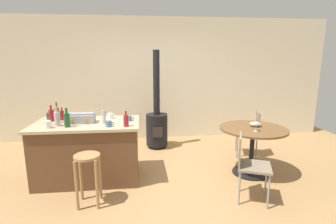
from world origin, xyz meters
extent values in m
plane|color=#A37A4C|center=(0.00, 0.00, 0.00)|extent=(8.80, 8.80, 0.00)
cube|color=beige|center=(0.00, 2.29, 1.35)|extent=(8.00, 0.10, 2.70)
cube|color=brown|center=(-1.10, 0.27, 0.42)|extent=(1.47, 0.80, 0.84)
cube|color=tan|center=(-1.10, 0.27, 0.86)|extent=(1.53, 0.86, 0.04)
cylinder|color=#A37A4C|center=(-0.85, -0.34, 0.31)|extent=(0.04, 0.04, 0.63)
cylinder|color=#A37A4C|center=(-1.08, -0.34, 0.31)|extent=(0.04, 0.04, 0.63)
cylinder|color=#A37A4C|center=(-1.08, -0.58, 0.31)|extent=(0.04, 0.04, 0.63)
cylinder|color=#A37A4C|center=(-0.85, -0.58, 0.31)|extent=(0.04, 0.04, 0.63)
cylinder|color=#A37A4C|center=(-0.97, -0.46, 0.64)|extent=(0.32, 0.32, 0.03)
cylinder|color=black|center=(1.43, 0.17, 0.01)|extent=(0.56, 0.56, 0.02)
cylinder|color=black|center=(1.43, 0.17, 0.36)|extent=(0.07, 0.07, 0.72)
cylinder|color=brown|center=(1.43, 0.17, 0.74)|extent=(1.03, 1.03, 0.03)
cube|color=#7F705B|center=(1.68, 0.95, 0.45)|extent=(0.50, 0.50, 0.03)
cube|color=#7F705B|center=(1.86, 0.90, 0.65)|extent=(0.13, 0.35, 0.40)
cylinder|color=gray|center=(1.79, 0.74, 0.22)|extent=(0.02, 0.02, 0.44)
cylinder|color=gray|center=(1.89, 1.06, 0.22)|extent=(0.02, 0.02, 0.44)
cylinder|color=gray|center=(1.56, 1.17, 0.22)|extent=(0.02, 0.02, 0.44)
cylinder|color=gray|center=(1.46, 0.84, 0.22)|extent=(0.02, 0.02, 0.44)
cube|color=#7F705B|center=(1.12, -0.59, 0.46)|extent=(0.52, 0.52, 0.03)
cube|color=#7F705B|center=(0.94, -0.52, 0.66)|extent=(0.16, 0.34, 0.40)
cylinder|color=gray|center=(1.03, -0.37, 0.22)|extent=(0.02, 0.02, 0.45)
cylinder|color=gray|center=(0.90, -0.68, 0.22)|extent=(0.02, 0.02, 0.45)
cylinder|color=gray|center=(1.21, -0.81, 0.22)|extent=(0.02, 0.02, 0.45)
cylinder|color=gray|center=(1.34, -0.50, 0.22)|extent=(0.02, 0.02, 0.45)
cylinder|color=black|center=(0.02, 1.57, 0.03)|extent=(0.37, 0.37, 0.06)
cylinder|color=black|center=(0.02, 1.57, 0.38)|extent=(0.44, 0.44, 0.64)
cube|color=#2D2826|center=(0.02, 1.35, 0.38)|extent=(0.20, 0.02, 0.20)
cylinder|color=black|center=(0.02, 1.57, 1.34)|extent=(0.13, 0.13, 1.28)
cube|color=gray|center=(-1.18, 0.28, 0.94)|extent=(0.41, 0.21, 0.12)
cube|color=gray|center=(-1.18, 0.28, 1.02)|extent=(0.39, 0.13, 0.02)
cube|color=orange|center=(-1.29, 0.17, 0.94)|extent=(0.04, 0.01, 0.04)
cube|color=orange|center=(-1.08, 0.17, 0.94)|extent=(0.04, 0.01, 0.04)
cylinder|color=#B7B2AD|center=(-0.83, 0.19, 0.98)|extent=(0.06, 0.06, 0.20)
cylinder|color=#B7B2AD|center=(-0.83, 0.19, 1.12)|extent=(0.02, 0.02, 0.08)
cylinder|color=maroon|center=(-0.51, -0.01, 0.96)|extent=(0.07, 0.07, 0.16)
cylinder|color=maroon|center=(-0.51, -0.01, 1.07)|extent=(0.03, 0.03, 0.06)
cylinder|color=#B7B2AD|center=(-1.46, 0.12, 0.98)|extent=(0.07, 0.07, 0.20)
cylinder|color=#B7B2AD|center=(-1.46, 0.12, 1.12)|extent=(0.03, 0.03, 0.08)
cylinder|color=maroon|center=(-1.50, 0.47, 0.95)|extent=(0.06, 0.06, 0.14)
cylinder|color=maroon|center=(-1.50, 0.47, 1.05)|extent=(0.02, 0.02, 0.05)
cylinder|color=#194C23|center=(-1.31, 0.05, 0.98)|extent=(0.08, 0.08, 0.19)
cylinder|color=#194C23|center=(-1.31, 0.05, 1.11)|extent=(0.03, 0.03, 0.07)
cylinder|color=#603314|center=(-1.52, 0.32, 0.99)|extent=(0.06, 0.06, 0.22)
cylinder|color=#603314|center=(-1.52, 0.32, 1.14)|extent=(0.02, 0.02, 0.08)
cylinder|color=maroon|center=(-1.63, 0.42, 0.97)|extent=(0.08, 0.08, 0.18)
cylinder|color=maroon|center=(-1.63, 0.42, 1.09)|extent=(0.03, 0.03, 0.07)
cylinder|color=#383838|center=(-1.71, 0.56, 0.93)|extent=(0.09, 0.09, 0.10)
torus|color=#383838|center=(-1.66, 0.56, 0.94)|extent=(0.05, 0.01, 0.05)
cylinder|color=white|center=(-0.78, 0.49, 0.92)|extent=(0.09, 0.09, 0.08)
torus|color=white|center=(-0.72, 0.49, 0.93)|extent=(0.05, 0.01, 0.05)
cylinder|color=white|center=(-1.56, 0.02, 0.93)|extent=(0.09, 0.09, 0.10)
torus|color=white|center=(-1.50, 0.02, 0.94)|extent=(0.05, 0.01, 0.05)
cylinder|color=#4C7099|center=(-0.75, 0.00, 0.93)|extent=(0.08, 0.08, 0.09)
torus|color=#4C7099|center=(-0.69, 0.00, 0.93)|extent=(0.05, 0.01, 0.05)
cylinder|color=#4C7099|center=(-0.47, 0.30, 0.92)|extent=(0.07, 0.07, 0.08)
torus|color=#4C7099|center=(-0.43, 0.30, 0.93)|extent=(0.05, 0.01, 0.05)
cylinder|color=silver|center=(1.38, -0.02, 0.76)|extent=(0.06, 0.06, 0.00)
cylinder|color=silver|center=(1.38, -0.02, 0.80)|extent=(0.01, 0.01, 0.08)
ellipsoid|color=silver|center=(1.38, -0.02, 0.87)|extent=(0.07, 0.07, 0.06)
ellipsoid|color=tan|center=(1.50, 0.26, 0.79)|extent=(0.18, 0.18, 0.07)
camera|label=1|loc=(-0.30, -3.46, 1.80)|focal=27.13mm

